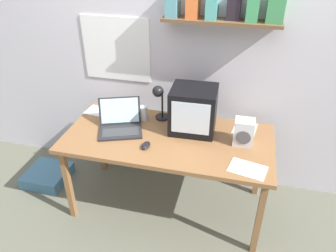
% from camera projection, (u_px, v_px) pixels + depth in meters
% --- Properties ---
extents(ground_plane, '(12.00, 12.00, 0.00)m').
position_uv_depth(ground_plane, '(168.00, 203.00, 3.00)').
color(ground_plane, '#626353').
extents(back_wall, '(5.60, 0.24, 2.60)m').
position_uv_depth(back_wall, '(184.00, 46.00, 2.74)').
color(back_wall, silver).
rests_on(back_wall, ground_plane).
extents(corner_desk, '(1.66, 0.79, 0.73)m').
position_uv_depth(corner_desk, '(168.00, 143.00, 2.64)').
color(corner_desk, '#8D5F38').
rests_on(corner_desk, ground_plane).
extents(crt_monitor, '(0.37, 0.34, 0.37)m').
position_uv_depth(crt_monitor, '(193.00, 110.00, 2.61)').
color(crt_monitor, black).
rests_on(crt_monitor, corner_desk).
extents(laptop, '(0.43, 0.42, 0.23)m').
position_uv_depth(laptop, '(120.00, 122.00, 2.69)').
color(laptop, '#232326').
rests_on(laptop, corner_desk).
extents(desk_lamp, '(0.13, 0.16, 0.33)m').
position_uv_depth(desk_lamp, '(159.00, 97.00, 2.72)').
color(desk_lamp, black).
rests_on(desk_lamp, corner_desk).
extents(juice_glass, '(0.07, 0.07, 0.13)m').
position_uv_depth(juice_glass, '(143.00, 114.00, 2.81)').
color(juice_glass, white).
rests_on(juice_glass, corner_desk).
extents(space_heater, '(0.15, 0.13, 0.21)m').
position_uv_depth(space_heater, '(244.00, 132.00, 2.48)').
color(space_heater, silver).
rests_on(space_heater, corner_desk).
extents(computer_mouse, '(0.06, 0.11, 0.03)m').
position_uv_depth(computer_mouse, '(146.00, 145.00, 2.48)').
color(computer_mouse, black).
rests_on(computer_mouse, corner_desk).
extents(loose_paper_near_laptop, '(0.28, 0.22, 0.00)m').
position_uv_depth(loose_paper_near_laptop, '(248.00, 169.00, 2.26)').
color(loose_paper_near_laptop, white).
rests_on(loose_paper_near_laptop, corner_desk).
extents(open_notebook, '(0.21, 0.24, 0.00)m').
position_uv_depth(open_notebook, '(245.00, 128.00, 2.71)').
color(open_notebook, white).
rests_on(open_notebook, corner_desk).
extents(loose_paper_near_monitor, '(0.25, 0.20, 0.00)m').
position_uv_depth(loose_paper_near_monitor, '(99.00, 111.00, 2.96)').
color(loose_paper_near_monitor, white).
rests_on(loose_paper_near_monitor, corner_desk).
extents(floor_cushion, '(0.39, 0.39, 0.11)m').
position_uv_depth(floor_cushion, '(48.00, 175.00, 3.24)').
color(floor_cushion, teal).
rests_on(floor_cushion, ground_plane).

